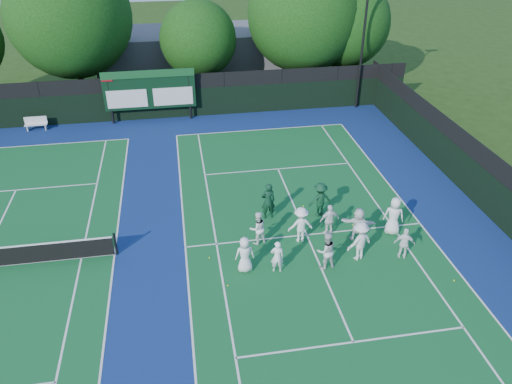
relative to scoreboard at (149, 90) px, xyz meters
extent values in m
plane|color=#1E3A0F|center=(7.01, -15.59, -2.19)|extent=(120.00, 120.00, 0.00)
cube|color=navy|center=(1.01, -14.59, -2.19)|extent=(34.00, 32.00, 0.01)
cube|color=#115526|center=(7.01, -14.59, -2.18)|extent=(10.97, 23.77, 0.00)
cube|color=silver|center=(7.01, -2.70, -2.18)|extent=(10.97, 0.08, 0.00)
cube|color=silver|center=(1.53, -14.59, -2.18)|extent=(0.08, 23.77, 0.00)
cube|color=silver|center=(12.50, -14.59, -2.18)|extent=(0.08, 23.77, 0.00)
cube|color=silver|center=(2.90, -14.59, -2.18)|extent=(0.08, 23.77, 0.00)
cube|color=silver|center=(11.13, -14.59, -2.18)|extent=(0.08, 23.77, 0.00)
cube|color=silver|center=(7.01, -20.99, -2.18)|extent=(8.23, 0.08, 0.00)
cube|color=silver|center=(7.01, -8.19, -2.18)|extent=(8.23, 0.08, 0.00)
cube|color=silver|center=(7.01, -14.59, -2.18)|extent=(0.08, 12.80, 0.00)
cube|color=silver|center=(-6.99, -2.70, -2.18)|extent=(10.97, 0.08, 0.00)
cube|color=silver|center=(-1.50, -14.59, -2.18)|extent=(0.08, 23.77, 0.00)
cube|color=silver|center=(-2.87, -14.59, -2.18)|extent=(0.08, 23.77, 0.00)
cube|color=silver|center=(-6.99, -8.19, -2.18)|extent=(8.23, 0.08, 0.00)
cube|color=black|center=(1.01, 0.41, -1.19)|extent=(34.00, 0.08, 2.00)
cube|color=black|center=(1.01, 0.41, 0.31)|extent=(34.00, 0.05, 1.00)
cube|color=black|center=(16.01, -14.59, -1.19)|extent=(0.08, 32.00, 2.00)
cube|color=black|center=(16.01, -14.59, 0.31)|extent=(0.05, 32.00, 1.00)
cylinder|color=black|center=(-2.59, 0.01, -0.44)|extent=(0.16, 0.16, 3.50)
cylinder|color=black|center=(2.61, 0.01, -0.44)|extent=(0.16, 0.16, 3.50)
cube|color=black|center=(0.01, 0.01, 0.01)|extent=(6.00, 0.15, 2.60)
cube|color=#154B22|center=(0.01, -0.09, 1.11)|extent=(6.00, 0.05, 0.50)
cube|color=silver|center=(-1.49, -0.09, -0.49)|extent=(2.60, 0.04, 1.20)
cube|color=silver|center=(1.51, -0.09, -0.49)|extent=(2.60, 0.04, 1.20)
cube|color=maroon|center=(-2.59, -0.09, 1.01)|extent=(0.70, 0.04, 0.50)
cube|color=#59595E|center=(5.01, 8.41, -0.19)|extent=(18.00, 6.00, 4.00)
cylinder|color=black|center=(14.51, 0.11, 2.81)|extent=(0.16, 0.16, 10.00)
cylinder|color=black|center=(-1.39, -14.59, -1.64)|extent=(0.10, 0.10, 1.10)
cube|color=silver|center=(-7.45, -0.29, -1.80)|extent=(1.41, 0.40, 0.06)
cube|color=silver|center=(-7.45, -0.15, -1.53)|extent=(1.41, 0.08, 0.47)
cube|color=silver|center=(-8.02, -0.29, -2.00)|extent=(0.06, 0.33, 0.38)
cube|color=silver|center=(-6.89, -0.29, -2.00)|extent=(0.06, 0.33, 0.38)
cylinder|color=black|center=(-4.88, 3.91, -0.60)|extent=(0.44, 0.44, 3.18)
sphere|color=#0F390C|center=(-4.88, 3.91, 4.09)|extent=(8.27, 8.27, 8.27)
sphere|color=#0F390C|center=(-4.28, 4.21, 3.26)|extent=(5.79, 5.79, 5.79)
cylinder|color=black|center=(3.61, 3.91, -1.02)|extent=(0.44, 0.44, 2.35)
sphere|color=#0F390C|center=(3.61, 3.91, 2.21)|extent=(5.47, 5.47, 5.47)
sphere|color=#0F390C|center=(4.21, 4.21, 1.66)|extent=(3.83, 3.83, 3.83)
cylinder|color=black|center=(11.34, 3.91, -0.82)|extent=(0.44, 0.44, 2.74)
sphere|color=#0F390C|center=(11.34, 3.91, 3.65)|extent=(8.27, 8.27, 8.27)
sphere|color=#0F390C|center=(11.94, 4.21, 2.82)|extent=(5.79, 5.79, 5.79)
cylinder|color=black|center=(14.51, 3.91, -0.84)|extent=(0.44, 0.44, 2.70)
sphere|color=#0F390C|center=(14.51, 3.91, 2.95)|extent=(6.52, 6.52, 6.52)
sphere|color=#0F390C|center=(15.11, 4.21, 2.30)|extent=(4.56, 4.56, 4.56)
sphere|color=#D1ED1B|center=(3.07, -17.40, -2.16)|extent=(0.07, 0.07, 0.07)
sphere|color=#D1ED1B|center=(8.16, -12.31, -2.16)|extent=(0.07, 0.07, 0.07)
sphere|color=#D1ED1B|center=(12.04, -18.62, -2.16)|extent=(0.07, 0.07, 0.07)
sphere|color=#D1ED1B|center=(2.51, -15.53, -2.16)|extent=(0.07, 0.07, 0.07)
sphere|color=#D1ED1B|center=(7.46, -12.22, -2.16)|extent=(0.07, 0.07, 0.07)
sphere|color=#D1ED1B|center=(9.33, -14.21, -2.16)|extent=(0.07, 0.07, 0.07)
imported|color=white|center=(3.88, -16.55, -1.38)|extent=(0.79, 0.52, 1.61)
imported|color=white|center=(5.17, -16.81, -1.45)|extent=(0.59, 0.44, 1.48)
imported|color=silver|center=(7.18, -16.89, -1.34)|extent=(0.91, 0.76, 1.70)
imported|color=silver|center=(8.73, -16.57, -1.29)|extent=(1.32, 1.02, 1.80)
imported|color=white|center=(10.61, -16.83, -1.46)|extent=(0.93, 0.63, 1.47)
imported|color=white|center=(4.71, -14.77, -1.40)|extent=(0.90, 0.79, 1.58)
imported|color=white|center=(6.60, -14.94, -1.33)|extent=(1.13, 0.68, 1.71)
imported|color=white|center=(8.00, -14.67, -1.41)|extent=(0.94, 0.47, 1.55)
imported|color=white|center=(9.11, -15.30, -1.37)|extent=(1.59, 0.98, 1.64)
imported|color=white|center=(10.87, -15.05, -1.27)|extent=(1.05, 0.88, 1.84)
imported|color=#0D321E|center=(5.54, -12.88, -1.26)|extent=(0.70, 0.49, 1.86)
imported|color=#0F3920|center=(8.00, -13.10, -1.31)|extent=(1.24, 0.85, 1.76)
camera|label=1|loc=(1.67, -32.35, 11.16)|focal=35.00mm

